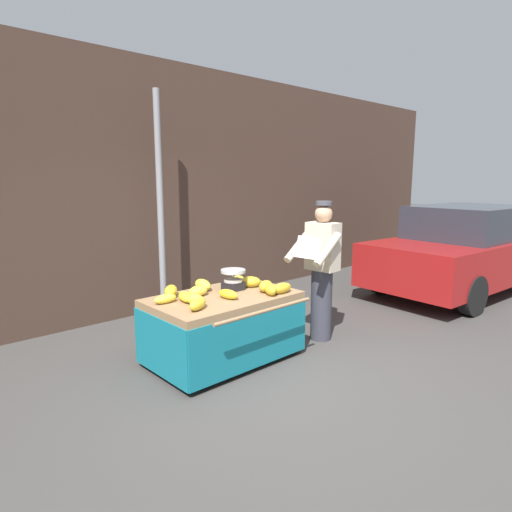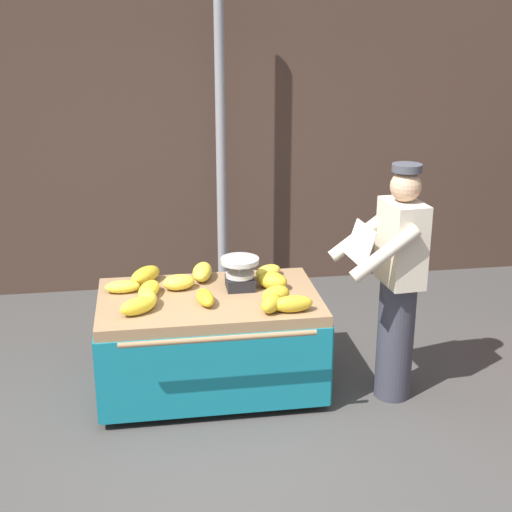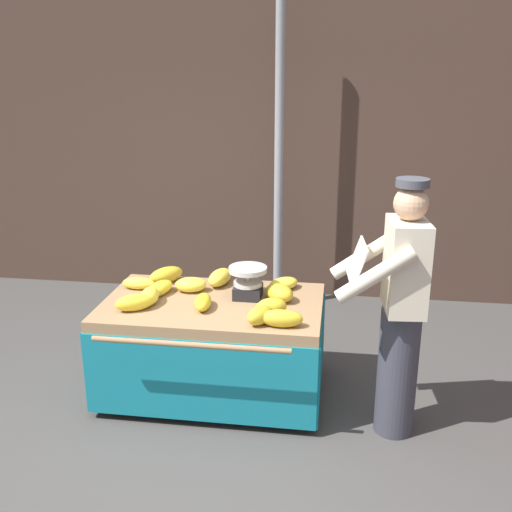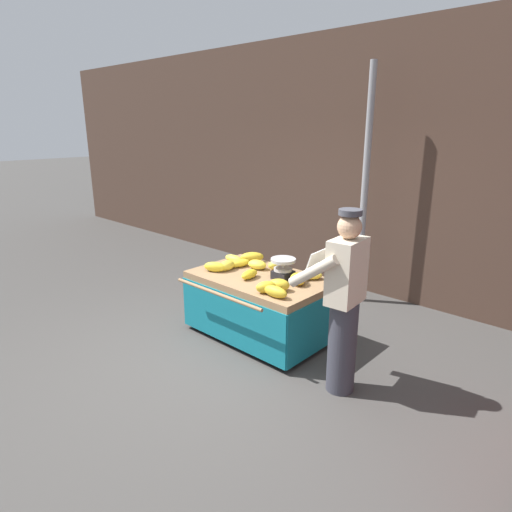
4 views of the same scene
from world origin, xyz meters
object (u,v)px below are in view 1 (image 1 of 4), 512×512
Objects in this scene: banana_bunch_6 at (238,280)px; vendor_person at (321,270)px; banana_bunch_0 at (250,282)px; banana_bunch_8 at (271,289)px; banana_bunch_2 at (203,285)px; parked_car at (464,250)px; street_pole at (160,208)px; banana_bunch_1 at (266,286)px; banana_cart at (223,314)px; weighing_scale at (233,280)px; banana_bunch_7 at (282,288)px; banana_bunch_3 at (186,297)px; banana_bunch_9 at (198,291)px; banana_bunch_10 at (171,291)px; banana_bunch_5 at (165,299)px; banana_bunch_12 at (228,294)px; banana_bunch_4 at (198,304)px; banana_bunch_11 at (195,300)px.

banana_bunch_6 is 0.15× the size of vendor_person.
banana_bunch_0 is 0.43m from banana_bunch_8.
parked_car reaches higher than banana_bunch_2.
street_pole reaches higher than banana_bunch_6.
banana_bunch_1 is (-0.02, -0.28, 0.00)m from banana_bunch_0.
banana_bunch_8 reaches higher than banana_bunch_2.
weighing_scale is at bearing 25.81° from banana_cart.
banana_bunch_7 is (0.24, -2.09, -0.78)m from street_pole.
banana_bunch_8 is (0.41, -0.68, 0.00)m from banana_bunch_2.
banana_bunch_7 reaches higher than banana_bunch_3.
parked_car is at bearing -10.55° from banana_bunch_6.
banana_bunch_3 is at bearing 167.18° from vendor_person.
banana_bunch_7 is (0.06, -0.44, -0.00)m from banana_bunch_0.
banana_bunch_9 is 0.29m from banana_bunch_10.
weighing_scale is (0.24, 0.12, 0.33)m from banana_cart.
banana_bunch_12 is (0.57, -0.31, 0.00)m from banana_bunch_5.
vendor_person reaches higher than banana_bunch_5.
weighing_scale is 0.16× the size of vendor_person.
banana_bunch_9 is at bearing 118.38° from banana_bunch_12.
banana_bunch_9 is (-0.19, -0.18, -0.00)m from banana_bunch_2.
banana_bunch_2 is 1.18× the size of banana_bunch_5.
banana_bunch_9 is (0.30, 0.41, -0.00)m from banana_bunch_4.
banana_bunch_6 is at bearing -82.21° from street_pole.
banana_bunch_12 is (-0.57, 0.22, -0.01)m from banana_bunch_7.
banana_cart is at bearing 166.39° from vendor_person.
vendor_person is at bearing -7.50° from banana_bunch_12.
banana_bunch_3 is at bearing -85.21° from banana_bunch_10.
street_pole reaches higher than banana_bunch_12.
banana_bunch_4 is at bearing -74.84° from banana_bunch_5.
weighing_scale is at bearing -17.83° from banana_bunch_10.
banana_bunch_6 is at bearing -3.62° from banana_bunch_2.
street_pole is 1.97× the size of banana_cart.
banana_bunch_6 is 1.09× the size of banana_bunch_11.
weighing_scale reaches higher than banana_bunch_6.
banana_bunch_12 is at bearing -49.40° from banana_bunch_10.
banana_bunch_6 is 0.70m from banana_bunch_9.
weighing_scale reaches higher than banana_bunch_12.
banana_bunch_7 is 4.44m from parked_car.
banana_bunch_2 is 0.80m from banana_bunch_8.
banana_bunch_4 is at bearing 173.36° from banana_bunch_7.
banana_bunch_9 is at bearing 54.19° from banana_bunch_4.
banana_bunch_1 is at bearing -31.01° from banana_bunch_10.
banana_bunch_1 is at bearing -19.24° from banana_bunch_5.
banana_bunch_2 is at bearing 130.33° from banana_bunch_1.
banana_bunch_11 is at bearing -88.85° from banana_bunch_10.
street_pole is 14.33× the size of banana_bunch_1.
banana_bunch_7 is 0.16× the size of vendor_person.
banana_bunch_7 is at bearing -24.61° from banana_bunch_3.
weighing_scale is at bearing 42.37° from banana_bunch_12.
banana_bunch_9 is at bearing -136.68° from banana_bunch_2.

